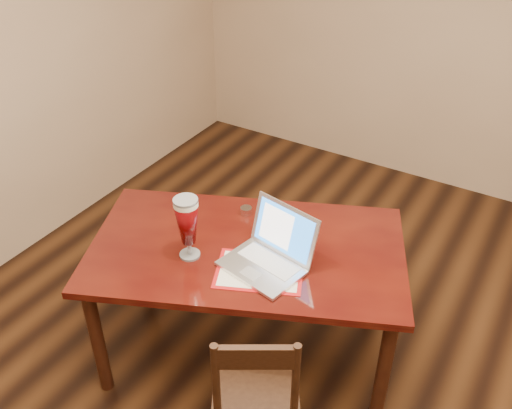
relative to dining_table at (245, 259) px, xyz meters
The scene contains 3 objects.
room_shell 1.25m from the dining_table, 23.86° to the right, with size 4.51×5.01×2.71m.
dining_table is the anchor object (origin of this frame).
dining_chair 0.69m from the dining_table, 54.35° to the right, with size 0.50×0.49×0.87m.
Camera 1 is at (0.65, -1.59, 2.43)m, focal length 40.00 mm.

